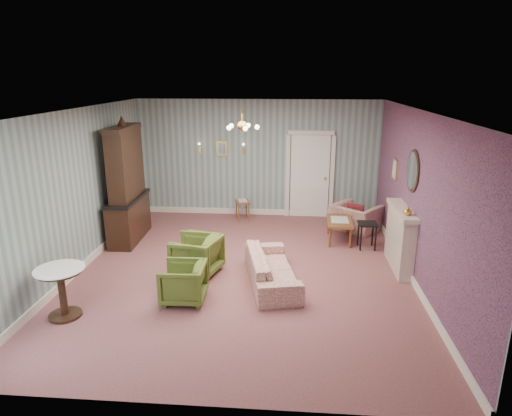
# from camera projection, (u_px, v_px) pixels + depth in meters

# --- Properties ---
(floor) EXTENTS (7.00, 7.00, 0.00)m
(floor) POSITION_uv_depth(u_px,v_px,m) (243.00, 271.00, 8.22)
(floor) COLOR #874E50
(floor) RESTS_ON ground
(ceiling) EXTENTS (7.00, 7.00, 0.00)m
(ceiling) POSITION_uv_depth(u_px,v_px,m) (242.00, 111.00, 7.38)
(ceiling) COLOR white
(ceiling) RESTS_ON ground
(wall_back) EXTENTS (6.00, 0.00, 6.00)m
(wall_back) POSITION_uv_depth(u_px,v_px,m) (258.00, 159.00, 11.14)
(wall_back) COLOR slate
(wall_back) RESTS_ON ground
(wall_front) EXTENTS (6.00, 0.00, 6.00)m
(wall_front) POSITION_uv_depth(u_px,v_px,m) (205.00, 286.00, 4.46)
(wall_front) COLOR slate
(wall_front) RESTS_ON ground
(wall_left) EXTENTS (0.00, 7.00, 7.00)m
(wall_left) POSITION_uv_depth(u_px,v_px,m) (77.00, 192.00, 8.02)
(wall_left) COLOR slate
(wall_left) RESTS_ON ground
(wall_right) EXTENTS (0.00, 7.00, 7.00)m
(wall_right) POSITION_uv_depth(u_px,v_px,m) (419.00, 199.00, 7.57)
(wall_right) COLOR slate
(wall_right) RESTS_ON ground
(wall_right_floral) EXTENTS (0.00, 7.00, 7.00)m
(wall_right_floral) POSITION_uv_depth(u_px,v_px,m) (418.00, 199.00, 7.57)
(wall_right_floral) COLOR #AC5670
(wall_right_floral) RESTS_ON ground
(door) EXTENTS (1.12, 0.12, 2.16)m
(door) POSITION_uv_depth(u_px,v_px,m) (310.00, 174.00, 11.11)
(door) COLOR white
(door) RESTS_ON floor
(olive_chair_a) EXTENTS (0.65, 0.69, 0.69)m
(olive_chair_a) POSITION_uv_depth(u_px,v_px,m) (183.00, 281.00, 7.06)
(olive_chair_a) COLOR #4F6222
(olive_chair_a) RESTS_ON floor
(olive_chair_b) EXTENTS (0.77, 0.81, 0.77)m
(olive_chair_b) POSITION_uv_depth(u_px,v_px,m) (194.00, 253.00, 8.04)
(olive_chair_b) COLOR #4F6222
(olive_chair_b) RESTS_ON floor
(olive_chair_c) EXTENTS (0.89, 0.92, 0.77)m
(olive_chair_c) POSITION_uv_depth(u_px,v_px,m) (197.00, 253.00, 8.04)
(olive_chair_c) COLOR #4F6222
(olive_chair_c) RESTS_ON floor
(sofa_chintz) EXTENTS (0.92, 1.95, 0.74)m
(sofa_chintz) POSITION_uv_depth(u_px,v_px,m) (272.00, 263.00, 7.66)
(sofa_chintz) COLOR #983D44
(sofa_chintz) RESTS_ON floor
(wingback_chair) EXTENTS (1.13, 1.09, 0.83)m
(wingback_chair) POSITION_uv_depth(u_px,v_px,m) (356.00, 213.00, 10.23)
(wingback_chair) COLOR #983D44
(wingback_chair) RESTS_ON floor
(dresser) EXTENTS (0.59, 1.58, 2.61)m
(dresser) POSITION_uv_depth(u_px,v_px,m) (126.00, 181.00, 9.45)
(dresser) COLOR black
(dresser) RESTS_ON floor
(fireplace) EXTENTS (0.30, 1.40, 1.16)m
(fireplace) POSITION_uv_depth(u_px,v_px,m) (400.00, 238.00, 8.21)
(fireplace) COLOR beige
(fireplace) RESTS_ON floor
(mantel_vase) EXTENTS (0.15, 0.15, 0.15)m
(mantel_vase) POSITION_uv_depth(u_px,v_px,m) (408.00, 211.00, 7.64)
(mantel_vase) COLOR gold
(mantel_vase) RESTS_ON fireplace
(oval_mirror) EXTENTS (0.04, 0.76, 0.84)m
(oval_mirror) POSITION_uv_depth(u_px,v_px,m) (412.00, 171.00, 7.84)
(oval_mirror) COLOR white
(oval_mirror) RESTS_ON wall_right
(framed_print) EXTENTS (0.04, 0.34, 0.42)m
(framed_print) POSITION_uv_depth(u_px,v_px,m) (395.00, 169.00, 9.20)
(framed_print) COLOR gold
(framed_print) RESTS_ON wall_right
(coffee_table) EXTENTS (0.56, 0.96, 0.48)m
(coffee_table) POSITION_uv_depth(u_px,v_px,m) (339.00, 230.00, 9.65)
(coffee_table) COLOR brown
(coffee_table) RESTS_ON floor
(side_table_black) EXTENTS (0.39, 0.39, 0.56)m
(side_table_black) POSITION_uv_depth(u_px,v_px,m) (367.00, 236.00, 9.22)
(side_table_black) COLOR black
(side_table_black) RESTS_ON floor
(pedestal_table) EXTENTS (0.82, 0.82, 0.78)m
(pedestal_table) POSITION_uv_depth(u_px,v_px,m) (62.00, 293.00, 6.58)
(pedestal_table) COLOR black
(pedestal_table) RESTS_ON floor
(nesting_table) EXTENTS (0.43, 0.49, 0.54)m
(nesting_table) POSITION_uv_depth(u_px,v_px,m) (243.00, 210.00, 11.00)
(nesting_table) COLOR brown
(nesting_table) RESTS_ON floor
(gilt_mirror_back) EXTENTS (0.28, 0.06, 0.36)m
(gilt_mirror_back) POSITION_uv_depth(u_px,v_px,m) (222.00, 149.00, 11.10)
(gilt_mirror_back) COLOR gold
(gilt_mirror_back) RESTS_ON wall_back
(sconce_left) EXTENTS (0.16, 0.12, 0.30)m
(sconce_left) POSITION_uv_depth(u_px,v_px,m) (200.00, 148.00, 11.12)
(sconce_left) COLOR gold
(sconce_left) RESTS_ON wall_back
(sconce_right) EXTENTS (0.16, 0.12, 0.30)m
(sconce_right) POSITION_uv_depth(u_px,v_px,m) (244.00, 149.00, 11.04)
(sconce_right) COLOR gold
(sconce_right) RESTS_ON wall_back
(chandelier) EXTENTS (0.56, 0.56, 0.36)m
(chandelier) POSITION_uv_depth(u_px,v_px,m) (242.00, 127.00, 7.46)
(chandelier) COLOR gold
(chandelier) RESTS_ON ceiling
(burgundy_cushion) EXTENTS (0.41, 0.28, 0.39)m
(burgundy_cushion) POSITION_uv_depth(u_px,v_px,m) (355.00, 213.00, 10.08)
(burgundy_cushion) COLOR maroon
(burgundy_cushion) RESTS_ON wingback_chair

